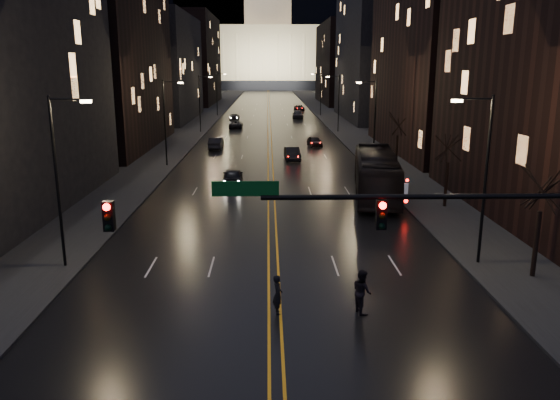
{
  "coord_description": "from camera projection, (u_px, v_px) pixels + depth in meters",
  "views": [
    {
      "loc": [
        -0.25,
        -17.39,
        10.4
      ],
      "look_at": [
        0.41,
        12.58,
        3.01
      ],
      "focal_mm": 35.0,
      "sensor_mm": 36.0,
      "label": 1
    }
  ],
  "objects": [
    {
      "name": "streetlamp_right_dist",
      "position": [
        320.0,
        92.0,
        115.46
      ],
      "size": [
        2.13,
        0.25,
        9.0
      ],
      "color": "black",
      "rests_on": "ground"
    },
    {
      "name": "receding_car_a",
      "position": [
        292.0,
        154.0,
        61.61
      ],
      "size": [
        1.85,
        4.57,
        1.47
      ],
      "primitive_type": "imported",
      "rotation": [
        0.0,
        0.0,
        0.06
      ],
      "color": "black",
      "rests_on": "ground"
    },
    {
      "name": "receding_car_c",
      "position": [
        298.0,
        115.0,
        110.36
      ],
      "size": [
        2.41,
        5.44,
        1.55
      ],
      "primitive_type": "imported",
      "rotation": [
        0.0,
        0.0,
        -0.04
      ],
      "color": "black",
      "rests_on": "ground"
    },
    {
      "name": "road",
      "position": [
        269.0,
        106.0,
        145.56
      ],
      "size": [
        20.0,
        320.0,
        0.02
      ],
      "primitive_type": "cube",
      "color": "black",
      "rests_on": "ground"
    },
    {
      "name": "oncoming_car_a",
      "position": [
        233.0,
        176.0,
        49.03
      ],
      "size": [
        1.93,
        4.44,
        1.49
      ],
      "primitive_type": "imported",
      "rotation": [
        0.0,
        0.0,
        3.18
      ],
      "color": "black",
      "rests_on": "ground"
    },
    {
      "name": "receding_car_d",
      "position": [
        299.0,
        108.0,
        129.54
      ],
      "size": [
        2.35,
        4.98,
        1.37
      ],
      "primitive_type": "imported",
      "rotation": [
        0.0,
        0.0,
        0.01
      ],
      "color": "black",
      "rests_on": "ground"
    },
    {
      "name": "oncoming_car_b",
      "position": [
        216.0,
        143.0,
        69.85
      ],
      "size": [
        1.63,
        4.65,
        1.53
      ],
      "primitive_type": "imported",
      "rotation": [
        0.0,
        0.0,
        3.14
      ],
      "color": "black",
      "rests_on": "ground"
    },
    {
      "name": "streetlamp_left_far",
      "position": [
        201.0,
        101.0,
        85.87
      ],
      "size": [
        2.13,
        0.25,
        9.0
      ],
      "color": "black",
      "rests_on": "ground"
    },
    {
      "name": "streetlamp_right_near",
      "position": [
        483.0,
        172.0,
        28.1
      ],
      "size": [
        2.13,
        0.25,
        9.0
      ],
      "color": "black",
      "rests_on": "ground"
    },
    {
      "name": "pedestrian_b",
      "position": [
        362.0,
        291.0,
        23.44
      ],
      "size": [
        0.76,
        1.06,
        1.95
      ],
      "primitive_type": "imported",
      "rotation": [
        0.0,
        0.0,
        1.85
      ],
      "color": "black",
      "rests_on": "ground"
    },
    {
      "name": "building_left_mid",
      "position": [
        101.0,
        36.0,
        67.99
      ],
      "size": [
        12.0,
        30.0,
        28.0
      ],
      "primitive_type": "cube",
      "color": "black",
      "rests_on": "ground"
    },
    {
      "name": "oncoming_car_c",
      "position": [
        236.0,
        124.0,
        93.45
      ],
      "size": [
        2.23,
        4.66,
        1.28
      ],
      "primitive_type": "imported",
      "rotation": [
        0.0,
        0.0,
        3.12
      ],
      "color": "black",
      "rests_on": "ground"
    },
    {
      "name": "bus",
      "position": [
        376.0,
        174.0,
        44.19
      ],
      "size": [
        4.97,
        13.74,
        3.74
      ],
      "primitive_type": "imported",
      "rotation": [
        0.0,
        0.0,
        -0.14
      ],
      "color": "black",
      "rests_on": "ground"
    },
    {
      "name": "sidewalk_left",
      "position": [
        216.0,
        106.0,
        145.24
      ],
      "size": [
        8.0,
        320.0,
        0.16
      ],
      "primitive_type": "cube",
      "color": "black",
      "rests_on": "ground"
    },
    {
      "name": "capitol",
      "position": [
        268.0,
        51.0,
        257.94
      ],
      "size": [
        90.0,
        50.0,
        58.5
      ],
      "color": "black",
      "rests_on": "ground"
    },
    {
      "name": "building_right_dist",
      "position": [
        343.0,
        64.0,
        153.09
      ],
      "size": [
        12.0,
        40.0,
        22.0
      ],
      "primitive_type": "cube",
      "color": "black",
      "rests_on": "ground"
    },
    {
      "name": "building_left_dist",
      "position": [
        193.0,
        60.0,
        151.94
      ],
      "size": [
        12.0,
        40.0,
        24.0
      ],
      "primitive_type": "cube",
      "color": "black",
      "rests_on": "ground"
    },
    {
      "name": "streetlamp_left_mid",
      "position": [
        166.0,
        118.0,
        56.75
      ],
      "size": [
        2.13,
        0.25,
        9.0
      ],
      "color": "black",
      "rests_on": "ground"
    },
    {
      "name": "building_right_mid",
      "position": [
        377.0,
        52.0,
        106.02
      ],
      "size": [
        12.0,
        34.0,
        26.0
      ],
      "primitive_type": "cube",
      "color": "black",
      "rests_on": "ground"
    },
    {
      "name": "receding_car_b",
      "position": [
        315.0,
        141.0,
        72.17
      ],
      "size": [
        2.07,
        4.15,
        1.36
      ],
      "primitive_type": "imported",
      "rotation": [
        0.0,
        0.0,
        0.12
      ],
      "color": "black",
      "rests_on": "ground"
    },
    {
      "name": "streetlamp_left_dist",
      "position": [
        218.0,
        92.0,
        114.99
      ],
      "size": [
        2.13,
        0.25,
        9.0
      ],
      "color": "black",
      "rests_on": "ground"
    },
    {
      "name": "streetlamp_right_far",
      "position": [
        338.0,
        100.0,
        86.34
      ],
      "size": [
        2.13,
        0.25,
        9.0
      ],
      "color": "black",
      "rests_on": "ground"
    },
    {
      "name": "oncoming_car_d",
      "position": [
        234.0,
        117.0,
        106.91
      ],
      "size": [
        1.88,
        4.57,
        1.32
      ],
      "primitive_type": "imported",
      "rotation": [
        0.0,
        0.0,
        3.14
      ],
      "color": "black",
      "rests_on": "ground"
    },
    {
      "name": "sidewalk_right",
      "position": [
        321.0,
        105.0,
        145.85
      ],
      "size": [
        8.0,
        320.0,
        0.16
      ],
      "primitive_type": "cube",
      "color": "black",
      "rests_on": "ground"
    },
    {
      "name": "tree_right_mid",
      "position": [
        449.0,
        148.0,
        39.92
      ],
      "size": [
        2.4,
        2.4,
        6.65
      ],
      "color": "black",
      "rests_on": "ground"
    },
    {
      "name": "building_left_far",
      "position": [
        161.0,
        68.0,
        105.83
      ],
      "size": [
        12.0,
        34.0,
        20.0
      ],
      "primitive_type": "cube",
      "color": "black",
      "rests_on": "ground"
    },
    {
      "name": "tree_right_near",
      "position": [
        542.0,
        191.0,
        26.33
      ],
      "size": [
        2.4,
        2.4,
        6.65
      ],
      "color": "black",
      "rests_on": "ground"
    },
    {
      "name": "streetlamp_right_mid",
      "position": [
        373.0,
        118.0,
        57.22
      ],
      "size": [
        2.13,
        0.25,
        9.0
      ],
      "color": "black",
      "rests_on": "ground"
    },
    {
      "name": "ground",
      "position": [
        276.0,
        367.0,
        19.37
      ],
      "size": [
        900.0,
        900.0,
        0.0
      ],
      "primitive_type": "plane",
      "color": "black",
      "rests_on": "ground"
    },
    {
      "name": "traffic_signal",
      "position": [
        452.0,
        228.0,
        18.27
      ],
      "size": [
        17.29,
        0.45,
        7.0
      ],
      "color": "black",
      "rests_on": "ground"
    },
    {
      "name": "streetlamp_left_near",
      "position": [
        60.0,
        174.0,
        27.63
      ],
      "size": [
        2.13,
        0.25,
        9.0
      ],
      "color": "black",
      "rests_on": "ground"
    },
    {
      "name": "pedestrian_a",
      "position": [
        278.0,
        295.0,
        23.35
      ],
      "size": [
        0.51,
        0.69,
        1.75
      ],
      "primitive_type": "imported",
      "rotation": [
        0.0,
        0.0,
        1.72
      ],
      "color": "black",
      "rests_on": "ground"
    },
    {
      "name": "center_line",
      "position": [
        269.0,
        106.0,
        145.56
      ],
      "size": [
        0.62,
        320.0,
        0.01
      ],
      "primitive_type": "cube",
      "color": "orange",
      "rests_on": "road"
    },
    {
      "name": "tree_right_far",
      "position": [
        398.0,
        125.0,
        55.46
      ],
      "size": [
        2.4,
        2.4,
        6.65
      ],
      "color": "black",
      "rests_on": "ground"
    }
  ]
}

